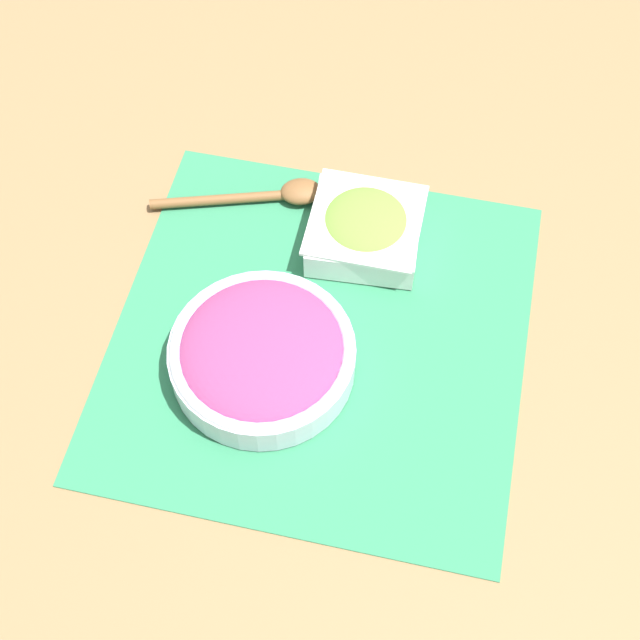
{
  "coord_description": "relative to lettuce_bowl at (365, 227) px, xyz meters",
  "views": [
    {
      "loc": [
        -0.11,
        0.48,
        0.84
      ],
      "look_at": [
        0.0,
        0.0,
        0.03
      ],
      "focal_mm": 50.0,
      "sensor_mm": 36.0,
      "label": 1
    }
  ],
  "objects": [
    {
      "name": "wooden_spoon",
      "position": [
        0.12,
        -0.04,
        -0.02
      ],
      "size": [
        0.2,
        0.09,
        0.02
      ],
      "color": "brown",
      "rests_on": "placemat"
    },
    {
      "name": "ground_plane",
      "position": [
        0.02,
        0.14,
        -0.03
      ],
      "size": [
        3.0,
        3.0,
        0.0
      ],
      "primitive_type": "plane",
      "color": "olive"
    },
    {
      "name": "placemat",
      "position": [
        0.02,
        0.14,
        -0.03
      ],
      "size": [
        0.44,
        0.45,
        0.0
      ],
      "color": "#2D7A51",
      "rests_on": "ground_plane"
    },
    {
      "name": "onion_bowl",
      "position": [
        0.07,
        0.19,
        0.0
      ],
      "size": [
        0.2,
        0.2,
        0.06
      ],
      "color": "silver",
      "rests_on": "placemat"
    },
    {
      "name": "lettuce_bowl",
      "position": [
        0.0,
        0.0,
        0.0
      ],
      "size": [
        0.13,
        0.13,
        0.05
      ],
      "color": "white",
      "rests_on": "placemat"
    }
  ]
}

